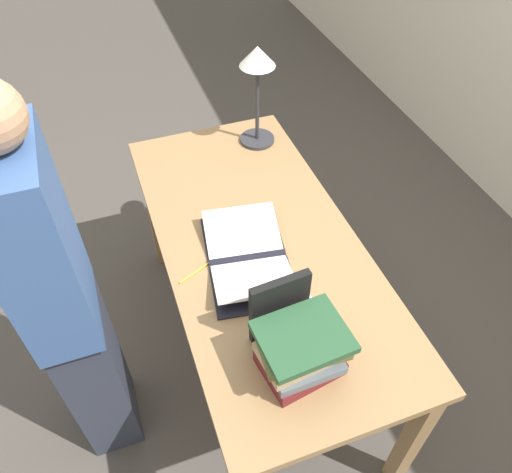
% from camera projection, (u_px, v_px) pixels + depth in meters
% --- Properties ---
extents(ground_plane, '(12.00, 12.00, 0.00)m').
position_uv_depth(ground_plane, '(258.00, 348.00, 2.46)').
color(ground_plane, '#47423D').
extents(reading_desk, '(1.58, 0.73, 0.78)m').
position_uv_depth(reading_desk, '(259.00, 258.00, 1.97)').
color(reading_desk, '#937047').
rests_on(reading_desk, ground_plane).
extents(open_book, '(0.52, 0.36, 0.07)m').
position_uv_depth(open_book, '(248.00, 256.00, 1.82)').
color(open_book, black).
rests_on(open_book, reading_desk).
extents(book_stack_tall, '(0.22, 0.27, 0.18)m').
position_uv_depth(book_stack_tall, '(301.00, 351.00, 1.46)').
color(book_stack_tall, maroon).
rests_on(book_stack_tall, reading_desk).
extents(book_standing_upright, '(0.04, 0.20, 0.26)m').
position_uv_depth(book_standing_upright, '(279.00, 307.00, 1.53)').
color(book_standing_upright, black).
rests_on(book_standing_upright, reading_desk).
extents(reading_lamp, '(0.16, 0.16, 0.46)m').
position_uv_depth(reading_lamp, '(257.00, 73.00, 2.10)').
color(reading_lamp, '#2D2D33').
rests_on(reading_lamp, reading_desk).
extents(coffee_mug, '(0.09, 0.08, 0.09)m').
position_uv_depth(coffee_mug, '(301.00, 309.00, 1.63)').
color(coffee_mug, white).
rests_on(coffee_mug, reading_desk).
extents(pencil, '(0.07, 0.15, 0.01)m').
position_uv_depth(pencil, '(197.00, 271.00, 1.79)').
color(pencil, gold).
rests_on(pencil, reading_desk).
extents(person_reader, '(0.36, 0.21, 1.63)m').
position_uv_depth(person_reader, '(67.00, 311.00, 1.64)').
color(person_reader, '#2D3342').
rests_on(person_reader, ground_plane).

